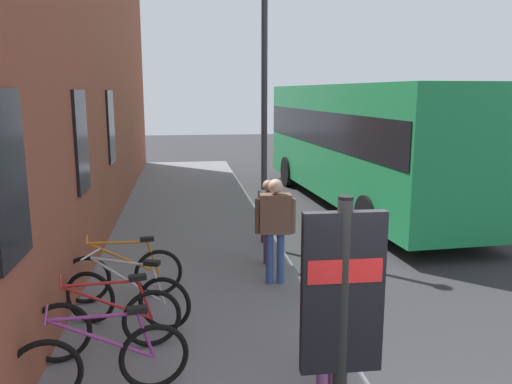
# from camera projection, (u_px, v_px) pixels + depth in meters

# --- Properties ---
(ground) EXTENTS (60.00, 60.00, 0.00)m
(ground) POSITION_uv_depth(u_px,v_px,m) (343.00, 264.00, 9.66)
(ground) COLOR #2D2D30
(sidewalk_pavement) EXTENTS (24.00, 3.50, 0.12)m
(sidewalk_pavement) POSITION_uv_depth(u_px,v_px,m) (192.00, 237.00, 11.21)
(sidewalk_pavement) COLOR slate
(sidewalk_pavement) RESTS_ON ground
(station_facade) EXTENTS (22.00, 0.65, 7.12)m
(station_facade) POSITION_uv_depth(u_px,v_px,m) (93.00, 73.00, 11.22)
(station_facade) COLOR brown
(station_facade) RESTS_ON ground
(bicycle_leaning_wall) EXTENTS (0.51, 1.75, 0.97)m
(bicycle_leaning_wall) POSITION_uv_depth(u_px,v_px,m) (102.00, 362.00, 5.16)
(bicycle_leaning_wall) COLOR black
(bicycle_leaning_wall) RESTS_ON sidewalk_pavement
(bicycle_nearest_sign) EXTENTS (0.58, 1.74, 0.97)m
(bicycle_nearest_sign) POSITION_uv_depth(u_px,v_px,m) (108.00, 323.00, 6.05)
(bicycle_nearest_sign) COLOR black
(bicycle_nearest_sign) RESTS_ON sidewalk_pavement
(bicycle_mid_rack) EXTENTS (0.71, 1.69, 0.97)m
(bicycle_mid_rack) POSITION_uv_depth(u_px,v_px,m) (127.00, 298.00, 6.76)
(bicycle_mid_rack) COLOR black
(bicycle_mid_rack) RESTS_ON sidewalk_pavement
(bicycle_far_end) EXTENTS (0.48, 1.76, 0.97)m
(bicycle_far_end) POSITION_uv_depth(u_px,v_px,m) (123.00, 274.00, 7.65)
(bicycle_far_end) COLOR black
(bicycle_far_end) RESTS_ON sidewalk_pavement
(transit_info_sign) EXTENTS (0.10, 0.55, 2.40)m
(transit_info_sign) POSITION_uv_depth(u_px,v_px,m) (342.00, 315.00, 3.41)
(transit_info_sign) COLOR black
(transit_info_sign) RESTS_ON sidewalk_pavement
(city_bus) EXTENTS (10.63, 3.13, 3.35)m
(city_bus) POSITION_uv_depth(u_px,v_px,m) (361.00, 138.00, 14.27)
(city_bus) COLOR #1E8C4C
(city_bus) RESTS_ON ground
(pedestrian_by_facade) EXTENTS (0.58, 0.31, 1.54)m
(pedestrian_by_facade) POSITION_uv_depth(u_px,v_px,m) (268.00, 213.00, 9.11)
(pedestrian_by_facade) COLOR #723F72
(pedestrian_by_facade) RESTS_ON sidewalk_pavement
(pedestrian_near_bus) EXTENTS (0.42, 0.55, 1.61)m
(pedestrian_near_bus) POSITION_uv_depth(u_px,v_px,m) (330.00, 304.00, 5.10)
(pedestrian_near_bus) COLOR #723F72
(pedestrian_near_bus) RESTS_ON sidewalk_pavement
(pedestrian_crossing_street) EXTENTS (0.30, 0.64, 1.71)m
(pedestrian_crossing_street) POSITION_uv_depth(u_px,v_px,m) (275.00, 220.00, 8.19)
(pedestrian_crossing_street) COLOR #334C8C
(pedestrian_crossing_street) RESTS_ON sidewalk_pavement
(street_lamp) EXTENTS (0.28, 0.28, 5.22)m
(street_lamp) POSITION_uv_depth(u_px,v_px,m) (264.00, 89.00, 10.04)
(street_lamp) COLOR #333338
(street_lamp) RESTS_ON sidewalk_pavement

